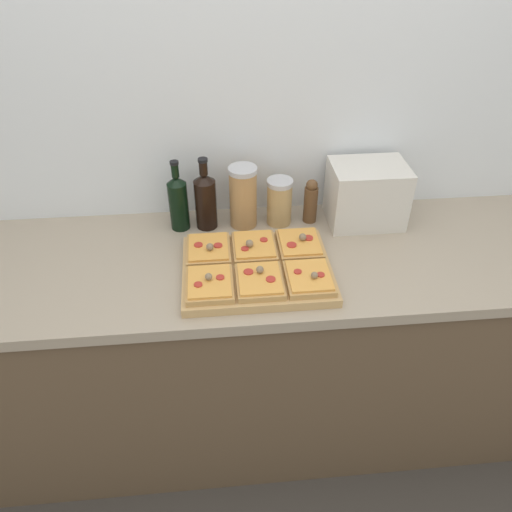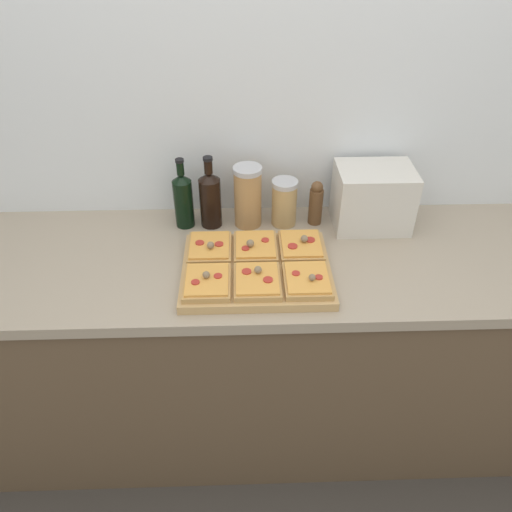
% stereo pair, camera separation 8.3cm
% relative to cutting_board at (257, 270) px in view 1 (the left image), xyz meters
% --- Properties ---
extents(ground_plane, '(12.00, 12.00, 0.00)m').
position_rel_cutting_board_xyz_m(ground_plane, '(0.07, -0.23, -0.94)').
color(ground_plane, '#3D3833').
extents(wall_back, '(6.00, 0.06, 2.50)m').
position_rel_cutting_board_xyz_m(wall_back, '(0.07, 0.45, 0.31)').
color(wall_back, silver).
rests_on(wall_back, ground_plane).
extents(kitchen_counter, '(2.63, 0.67, 0.92)m').
position_rel_cutting_board_xyz_m(kitchen_counter, '(0.07, 0.09, -0.48)').
color(kitchen_counter, brown).
rests_on(kitchen_counter, ground_plane).
extents(cutting_board, '(0.49, 0.39, 0.03)m').
position_rel_cutting_board_xyz_m(cutting_board, '(0.00, 0.00, 0.00)').
color(cutting_board, tan).
rests_on(cutting_board, kitchen_counter).
extents(pizza_slice_back_left, '(0.15, 0.17, 0.05)m').
position_rel_cutting_board_xyz_m(pizza_slice_back_left, '(-0.16, 0.09, 0.03)').
color(pizza_slice_back_left, tan).
rests_on(pizza_slice_back_left, cutting_board).
extents(pizza_slice_back_center, '(0.15, 0.17, 0.05)m').
position_rel_cutting_board_xyz_m(pizza_slice_back_center, '(-0.00, 0.09, 0.03)').
color(pizza_slice_back_center, tan).
rests_on(pizza_slice_back_center, cutting_board).
extents(pizza_slice_back_right, '(0.15, 0.17, 0.05)m').
position_rel_cutting_board_xyz_m(pizza_slice_back_right, '(0.16, 0.09, 0.03)').
color(pizza_slice_back_right, tan).
rests_on(pizza_slice_back_right, cutting_board).
extents(pizza_slice_front_left, '(0.15, 0.17, 0.05)m').
position_rel_cutting_board_xyz_m(pizza_slice_front_left, '(-0.16, -0.09, 0.03)').
color(pizza_slice_front_left, tan).
rests_on(pizza_slice_front_left, cutting_board).
extents(pizza_slice_front_center, '(0.15, 0.17, 0.05)m').
position_rel_cutting_board_xyz_m(pizza_slice_front_center, '(0.00, -0.09, 0.03)').
color(pizza_slice_front_center, tan).
rests_on(pizza_slice_front_center, cutting_board).
extents(pizza_slice_front_right, '(0.15, 0.17, 0.05)m').
position_rel_cutting_board_xyz_m(pizza_slice_front_right, '(0.16, -0.09, 0.03)').
color(pizza_slice_front_right, tan).
rests_on(pizza_slice_front_right, cutting_board).
extents(olive_oil_bottle, '(0.07, 0.07, 0.27)m').
position_rel_cutting_board_xyz_m(olive_oil_bottle, '(-0.26, 0.31, 0.10)').
color(olive_oil_bottle, black).
rests_on(olive_oil_bottle, kitchen_counter).
extents(wine_bottle, '(0.08, 0.08, 0.28)m').
position_rel_cutting_board_xyz_m(wine_bottle, '(-0.16, 0.31, 0.10)').
color(wine_bottle, black).
rests_on(wine_bottle, kitchen_counter).
extents(grain_jar_tall, '(0.10, 0.10, 0.24)m').
position_rel_cutting_board_xyz_m(grain_jar_tall, '(-0.02, 0.31, 0.10)').
color(grain_jar_tall, '#AD7F4C').
rests_on(grain_jar_tall, kitchen_counter).
extents(grain_jar_short, '(0.10, 0.10, 0.18)m').
position_rel_cutting_board_xyz_m(grain_jar_short, '(0.11, 0.31, 0.08)').
color(grain_jar_short, tan).
rests_on(grain_jar_short, kitchen_counter).
extents(pepper_mill, '(0.05, 0.05, 0.17)m').
position_rel_cutting_board_xyz_m(pepper_mill, '(0.23, 0.31, 0.07)').
color(pepper_mill, brown).
rests_on(pepper_mill, kitchen_counter).
extents(toaster_oven, '(0.30, 0.21, 0.23)m').
position_rel_cutting_board_xyz_m(toaster_oven, '(0.44, 0.29, 0.10)').
color(toaster_oven, beige).
rests_on(toaster_oven, kitchen_counter).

